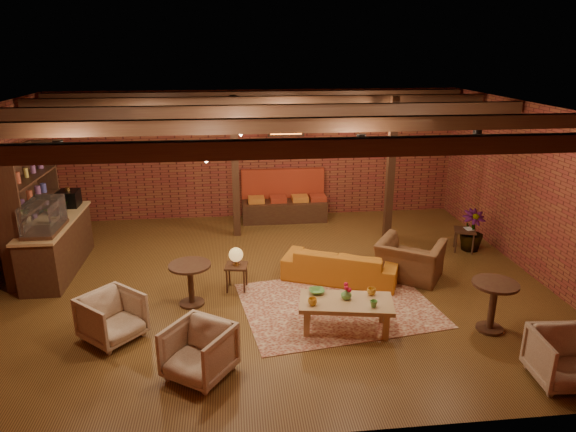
{
  "coord_description": "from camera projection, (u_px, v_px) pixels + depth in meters",
  "views": [
    {
      "loc": [
        -0.66,
        -8.7,
        4.24
      ],
      "look_at": [
        0.33,
        0.2,
        1.23
      ],
      "focal_mm": 32.0,
      "sensor_mm": 36.0,
      "label": 1
    }
  ],
  "objects": [
    {
      "name": "floor",
      "position": [
        272.0,
        282.0,
        9.61
      ],
      "size": [
        10.0,
        10.0,
        0.0
      ],
      "primitive_type": "plane",
      "color": "#3E240F",
      "rests_on": "ground"
    },
    {
      "name": "ceiling",
      "position": [
        270.0,
        109.0,
        8.59
      ],
      "size": [
        10.0,
        8.0,
        0.02
      ],
      "primitive_type": "cube",
      "color": "black",
      "rests_on": "wall_back"
    },
    {
      "name": "wall_back",
      "position": [
        258.0,
        155.0,
        12.87
      ],
      "size": [
        10.0,
        0.02,
        3.2
      ],
      "primitive_type": "cube",
      "color": "maroon",
      "rests_on": "ground"
    },
    {
      "name": "wall_front",
      "position": [
        301.0,
        311.0,
        5.33
      ],
      "size": [
        10.0,
        0.02,
        3.2
      ],
      "primitive_type": "cube",
      "color": "maroon",
      "rests_on": "ground"
    },
    {
      "name": "wall_right",
      "position": [
        536.0,
        192.0,
        9.62
      ],
      "size": [
        0.02,
        8.0,
        3.2
      ],
      "primitive_type": "cube",
      "color": "maroon",
      "rests_on": "ground"
    },
    {
      "name": "ceiling_beams",
      "position": [
        270.0,
        117.0,
        8.63
      ],
      "size": [
        9.8,
        6.4,
        0.22
      ],
      "primitive_type": null,
      "color": "#321710",
      "rests_on": "ceiling"
    },
    {
      "name": "ceiling_pipe",
      "position": [
        264.0,
        118.0,
        10.21
      ],
      "size": [
        9.6,
        0.12,
        0.12
      ],
      "primitive_type": "cylinder",
      "rotation": [
        0.0,
        1.57,
        0.0
      ],
      "color": "black",
      "rests_on": "ceiling"
    },
    {
      "name": "post_left",
      "position": [
        235.0,
        168.0,
        11.49
      ],
      "size": [
        0.16,
        0.16,
        3.2
      ],
      "primitive_type": "cube",
      "color": "#321710",
      "rests_on": "ground"
    },
    {
      "name": "post_right",
      "position": [
        391.0,
        170.0,
        11.28
      ],
      "size": [
        0.16,
        0.16,
        3.2
      ],
      "primitive_type": "cube",
      "color": "#321710",
      "rests_on": "ground"
    },
    {
      "name": "service_counter",
      "position": [
        55.0,
        232.0,
        9.87
      ],
      "size": [
        0.8,
        2.5,
        1.6
      ],
      "primitive_type": null,
      "color": "#321710",
      "rests_on": "ground"
    },
    {
      "name": "plant_counter",
      "position": [
        61.0,
        208.0,
        9.94
      ],
      "size": [
        0.35,
        0.39,
        0.3
      ],
      "primitive_type": "imported",
      "color": "#337F33",
      "rests_on": "service_counter"
    },
    {
      "name": "shelving_hutch",
      "position": [
        32.0,
        212.0,
        9.8
      ],
      "size": [
        0.52,
        2.0,
        2.4
      ],
      "primitive_type": null,
      "color": "#321710",
      "rests_on": "ground"
    },
    {
      "name": "banquette",
      "position": [
        284.0,
        201.0,
        12.86
      ],
      "size": [
        2.1,
        0.7,
        1.0
      ],
      "primitive_type": null,
      "color": "maroon",
      "rests_on": "ground"
    },
    {
      "name": "service_sign",
      "position": [
        286.0,
        130.0,
        11.85
      ],
      "size": [
        0.86,
        0.06,
        0.3
      ],
      "primitive_type": "cube",
      "color": "orange",
      "rests_on": "ceiling"
    },
    {
      "name": "ceiling_spotlights",
      "position": [
        270.0,
        130.0,
        8.7
      ],
      "size": [
        6.4,
        4.4,
        0.28
      ],
      "primitive_type": null,
      "color": "black",
      "rests_on": "ceiling"
    },
    {
      "name": "rug",
      "position": [
        337.0,
        305.0,
        8.78
      ],
      "size": [
        3.48,
        2.86,
        0.01
      ],
      "primitive_type": "cube",
      "rotation": [
        0.0,
        0.0,
        0.15
      ],
      "color": "maroon",
      "rests_on": "floor"
    },
    {
      "name": "sofa",
      "position": [
        340.0,
        265.0,
        9.63
      ],
      "size": [
        2.27,
        1.6,
        0.62
      ],
      "primitive_type": "imported",
      "rotation": [
        0.0,
        0.0,
        2.73
      ],
      "color": "#A75E17",
      "rests_on": "floor"
    },
    {
      "name": "coffee_table",
      "position": [
        345.0,
        304.0,
        7.92
      ],
      "size": [
        1.54,
        0.96,
        0.74
      ],
      "rotation": [
        0.0,
        0.0,
        -0.18
      ],
      "color": "#A7884E",
      "rests_on": "floor"
    },
    {
      "name": "side_table_lamp",
      "position": [
        236.0,
        258.0,
        9.15
      ],
      "size": [
        0.44,
        0.44,
        0.81
      ],
      "rotation": [
        0.0,
        0.0,
        -0.15
      ],
      "color": "#321710",
      "rests_on": "floor"
    },
    {
      "name": "round_table_left",
      "position": [
        190.0,
        277.0,
        8.65
      ],
      "size": [
        0.71,
        0.71,
        0.74
      ],
      "color": "#321710",
      "rests_on": "floor"
    },
    {
      "name": "armchair_a",
      "position": [
        112.0,
        315.0,
        7.65
      ],
      "size": [
        1.06,
        1.07,
        0.8
      ],
      "primitive_type": "imported",
      "rotation": [
        0.0,
        0.0,
        0.83
      ],
      "color": "beige",
      "rests_on": "floor"
    },
    {
      "name": "armchair_b",
      "position": [
        199.0,
        349.0,
        6.79
      ],
      "size": [
        1.06,
        1.05,
        0.81
      ],
      "primitive_type": "imported",
      "rotation": [
        0.0,
        0.0,
        -0.6
      ],
      "color": "beige",
      "rests_on": "floor"
    },
    {
      "name": "armchair_right",
      "position": [
        410.0,
        254.0,
        9.64
      ],
      "size": [
        1.36,
        1.26,
        1.0
      ],
      "primitive_type": "imported",
      "rotation": [
        0.0,
        0.0,
        2.54
      ],
      "color": "brown",
      "rests_on": "floor"
    },
    {
      "name": "side_table_book",
      "position": [
        465.0,
        231.0,
        10.95
      ],
      "size": [
        0.56,
        0.56,
        0.5
      ],
      "rotation": [
        0.0,
        0.0,
        -0.36
      ],
      "color": "#321710",
      "rests_on": "floor"
    },
    {
      "name": "round_table_right",
      "position": [
        493.0,
        299.0,
        7.85
      ],
      "size": [
        0.69,
        0.69,
        0.81
      ],
      "color": "#321710",
      "rests_on": "floor"
    },
    {
      "name": "armchair_far",
      "position": [
        565.0,
        356.0,
        6.65
      ],
      "size": [
        0.81,
        0.77,
        0.79
      ],
      "primitive_type": "imported",
      "rotation": [
        0.0,
        0.0,
        -0.07
      ],
      "color": "beige",
      "rests_on": "floor"
    },
    {
      "name": "plant_tall",
      "position": [
        477.0,
        190.0,
        10.71
      ],
      "size": [
        1.52,
        1.52,
        2.69
      ],
      "primitive_type": "imported",
      "rotation": [
        0.0,
        0.0,
        0.01
      ],
      "color": "#4C7F4C",
      "rests_on": "floor"
    }
  ]
}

